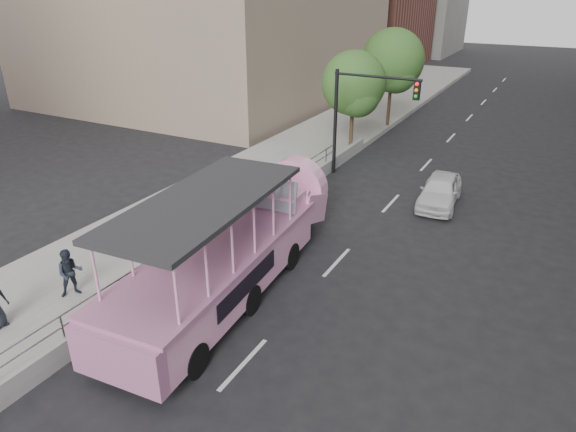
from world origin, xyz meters
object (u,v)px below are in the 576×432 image
at_px(street_tree_near, 355,86).
at_px(street_tree_far, 394,63).
at_px(car, 440,191).
at_px(traffic_signal, 359,107).
at_px(parking_sign, 224,205).
at_px(duck_boat, 235,248).
at_px(pedestrian_mid, 70,273).

distance_m(street_tree_near, street_tree_far, 6.02).
xyz_separation_m(car, traffic_signal, (-4.59, 1.65, 2.83)).
xyz_separation_m(parking_sign, street_tree_far, (-0.12, 18.93, 2.54)).
bearing_deg(car, duck_boat, -117.72).
bearing_deg(traffic_signal, duck_boat, -88.02).
distance_m(car, parking_sign, 9.86).
relative_size(pedestrian_mid, traffic_signal, 0.29).
height_order(duck_boat, street_tree_far, street_tree_far).
xyz_separation_m(pedestrian_mid, street_tree_far, (1.94, 24.04, 3.25)).
xyz_separation_m(traffic_signal, street_tree_far, (-1.40, 9.43, 0.81)).
relative_size(duck_boat, street_tree_near, 1.92).
distance_m(parking_sign, traffic_signal, 9.74).
height_order(pedestrian_mid, parking_sign, parking_sign).
bearing_deg(pedestrian_mid, traffic_signal, 24.13).
distance_m(duck_boat, street_tree_near, 15.13).
xyz_separation_m(car, street_tree_far, (-5.99, 11.08, 3.64)).
bearing_deg(parking_sign, pedestrian_mid, -111.94).
bearing_deg(street_tree_far, duck_boat, -85.08).
height_order(parking_sign, traffic_signal, traffic_signal).
bearing_deg(traffic_signal, parking_sign, -97.66).
bearing_deg(parking_sign, traffic_signal, 82.34).
distance_m(parking_sign, street_tree_near, 13.09).
bearing_deg(traffic_signal, pedestrian_mid, -102.86).
xyz_separation_m(street_tree_near, street_tree_far, (0.20, 6.00, 0.49)).
bearing_deg(street_tree_far, parking_sign, -89.63).
xyz_separation_m(parking_sign, traffic_signal, (1.28, 9.50, 1.73)).
bearing_deg(pedestrian_mid, duck_boat, -11.97).
height_order(car, street_tree_far, street_tree_far).
xyz_separation_m(duck_boat, car, (4.20, 9.71, -0.67)).
bearing_deg(street_tree_far, traffic_signal, -81.57).
bearing_deg(street_tree_far, street_tree_near, -91.91).
xyz_separation_m(pedestrian_mid, street_tree_near, (1.74, 18.04, 2.76)).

